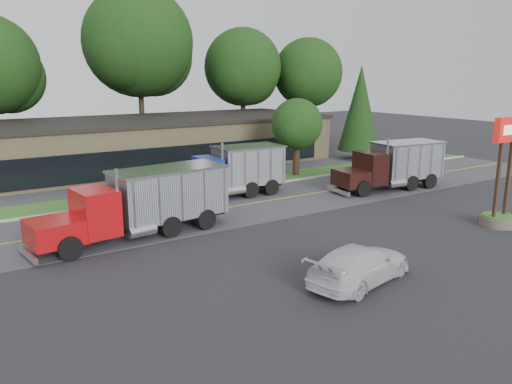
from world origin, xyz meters
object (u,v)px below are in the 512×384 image
Objects in this scene: bilo_sign at (502,190)px; rally_car at (360,264)px; dump_truck_blue at (235,170)px; dump_truck_maroon at (394,164)px; dump_truck_red at (145,201)px.

bilo_sign reaches higher than rally_car.
dump_truck_maroon is (10.82, -4.43, 0.00)m from dump_truck_blue.
rally_car is at bearing 79.98° from dump_truck_blue.
dump_truck_red is (-16.80, 9.03, -0.21)m from bilo_sign.
dump_truck_maroon is (19.11, 0.53, -0.01)m from dump_truck_red.
dump_truck_blue is at bearing -25.35° from rally_car.
rally_car is at bearing 44.87° from dump_truck_maroon.
bilo_sign reaches higher than dump_truck_maroon.
dump_truck_maroon is 1.67× the size of rally_car.
dump_truck_red is 1.32× the size of dump_truck_blue.
dump_truck_maroon is 17.99m from rally_car.
bilo_sign is 0.68× the size of dump_truck_maroon.
dump_truck_red is 2.01× the size of rally_car.
dump_truck_red reaches higher than rally_car.
dump_truck_blue and dump_truck_maroon have the same top height.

